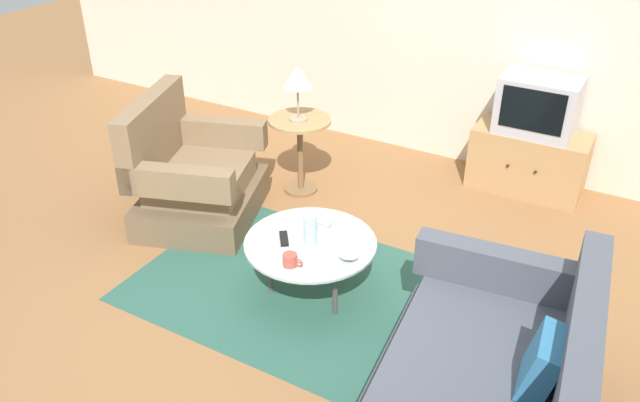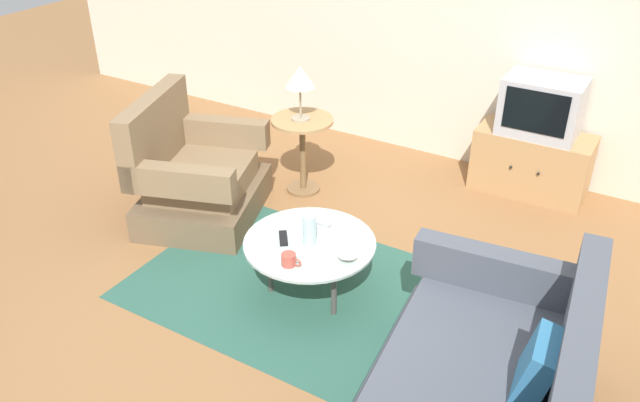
% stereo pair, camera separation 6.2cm
% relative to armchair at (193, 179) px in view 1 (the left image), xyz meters
% --- Properties ---
extents(ground_plane, '(16.00, 16.00, 0.00)m').
position_rel_armchair_xyz_m(ground_plane, '(1.30, -0.52, -0.32)').
color(ground_plane, olive).
extents(back_wall, '(9.00, 0.12, 2.70)m').
position_rel_armchair_xyz_m(back_wall, '(1.30, 2.01, 1.03)').
color(back_wall, beige).
rests_on(back_wall, ground).
extents(area_rug, '(2.32, 1.50, 0.00)m').
position_rel_armchair_xyz_m(area_rug, '(1.28, -0.40, -0.32)').
color(area_rug, '#2D5B4C').
rests_on(area_rug, ground).
extents(armchair, '(1.10, 1.21, 0.96)m').
position_rel_armchair_xyz_m(armchair, '(0.00, 0.00, 0.00)').
color(armchair, brown).
rests_on(armchair, ground).
extents(coffee_table, '(0.84, 0.84, 0.40)m').
position_rel_armchair_xyz_m(coffee_table, '(1.28, -0.40, 0.05)').
color(coffee_table, '#B2C6C1').
rests_on(coffee_table, ground).
extents(side_table, '(0.50, 0.50, 0.65)m').
position_rel_armchair_xyz_m(side_table, '(0.51, 0.75, 0.14)').
color(side_table, tan).
rests_on(side_table, ground).
extents(tv_stand, '(0.91, 0.45, 0.52)m').
position_rel_armchair_xyz_m(tv_stand, '(2.14, 1.70, -0.06)').
color(tv_stand, tan).
rests_on(tv_stand, ground).
extents(television, '(0.60, 0.42, 0.46)m').
position_rel_armchair_xyz_m(television, '(2.14, 1.70, 0.43)').
color(television, '#B7B7BC').
rests_on(television, tv_stand).
extents(table_lamp, '(0.24, 0.24, 0.44)m').
position_rel_armchair_xyz_m(table_lamp, '(0.51, 0.73, 0.67)').
color(table_lamp, '#9E937A').
rests_on(table_lamp, side_table).
extents(vase, '(0.08, 0.08, 0.26)m').
position_rel_armchair_xyz_m(vase, '(1.29, -0.42, 0.21)').
color(vase, silver).
rests_on(vase, coffee_table).
extents(mug, '(0.13, 0.09, 0.08)m').
position_rel_armchair_xyz_m(mug, '(1.31, -0.68, 0.12)').
color(mug, '#B74C3D').
rests_on(mug, coffee_table).
extents(bowl, '(0.13, 0.13, 0.05)m').
position_rel_armchair_xyz_m(bowl, '(1.59, -0.46, 0.11)').
color(bowl, silver).
rests_on(bowl, coffee_table).
extents(tv_remote_dark, '(0.13, 0.15, 0.02)m').
position_rel_armchair_xyz_m(tv_remote_dark, '(1.13, -0.47, 0.09)').
color(tv_remote_dark, black).
rests_on(tv_remote_dark, coffee_table).
extents(tv_remote_silver, '(0.17, 0.06, 0.02)m').
position_rel_armchair_xyz_m(tv_remote_silver, '(1.23, -0.19, 0.09)').
color(tv_remote_silver, '#B2B2B7').
rests_on(tv_remote_silver, coffee_table).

